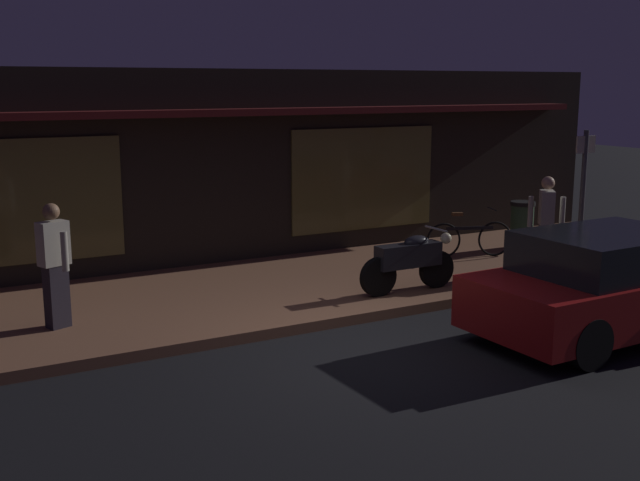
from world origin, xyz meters
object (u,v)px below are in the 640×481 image
object	(u,v)px
bicycle_parked	(469,238)
trash_bin	(522,225)
sign_post	(583,189)
motorcycle	(410,260)
person_photographer	(55,263)
person_bystander	(546,223)
parked_car_near	(611,284)

from	to	relation	value
bicycle_parked	trash_bin	bearing A→B (deg)	5.61
bicycle_parked	sign_post	size ratio (longest dim) A/B	0.66
motorcycle	person_photographer	distance (m)	5.23
motorcycle	person_photographer	xyz separation A→B (m)	(-5.16, 0.76, 0.38)
motorcycle	trash_bin	size ratio (longest dim) A/B	1.83
bicycle_parked	person_bystander	distance (m)	1.75
person_photographer	trash_bin	xyz separation A→B (m)	(9.01, 0.87, -0.41)
sign_post	parked_car_near	xyz separation A→B (m)	(-2.34, -2.72, -0.81)
trash_bin	parked_car_near	xyz separation A→B (m)	(-2.47, -4.32, 0.08)
bicycle_parked	person_photographer	size ratio (longest dim) A/B	0.94
motorcycle	person_bystander	distance (m)	2.71
parked_car_near	person_photographer	bearing A→B (deg)	152.23
person_bystander	parked_car_near	distance (m)	2.86
person_photographer	sign_post	xyz separation A→B (m)	(8.88, -0.72, 0.48)
sign_post	trash_bin	xyz separation A→B (m)	(0.13, 1.60, -0.89)
motorcycle	sign_post	xyz separation A→B (m)	(3.72, 0.04, 0.86)
trash_bin	motorcycle	bearing A→B (deg)	-157.00
person_bystander	parked_car_near	world-z (taller)	person_bystander
bicycle_parked	sign_post	world-z (taller)	sign_post
person_photographer	bicycle_parked	bearing A→B (deg)	5.52
motorcycle	bicycle_parked	size ratio (longest dim) A/B	1.08
trash_bin	person_bystander	bearing A→B (deg)	-123.20
motorcycle	sign_post	bearing A→B (deg)	0.57
bicycle_parked	parked_car_near	bearing A→B (deg)	-103.93
motorcycle	person_bystander	size ratio (longest dim) A/B	1.02
bicycle_parked	person_bystander	xyz separation A→B (m)	(0.26, -1.65, 0.52)
person_photographer	parked_car_near	distance (m)	7.40
person_photographer	parked_car_near	size ratio (longest dim) A/B	0.40
motorcycle	bicycle_parked	bearing A→B (deg)	31.73
sign_post	parked_car_near	distance (m)	3.68
motorcycle	trash_bin	bearing A→B (deg)	23.00
bicycle_parked	parked_car_near	world-z (taller)	parked_car_near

